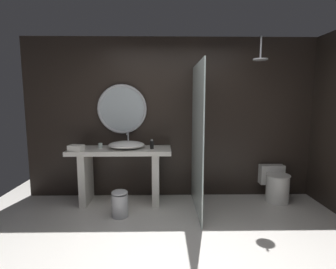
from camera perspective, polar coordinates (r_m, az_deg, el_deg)
name	(u,v)px	position (r m, az deg, el deg)	size (l,w,h in m)	color
ground_plane	(179,262)	(2.94, 2.42, -25.91)	(5.76, 5.76, 0.00)	silver
back_wall_panel	(173,119)	(4.35, 1.03, 3.47)	(4.80, 0.10, 2.60)	black
vanity_counter	(121,166)	(4.18, -10.24, -6.82)	(1.56, 0.56, 0.87)	silver
vessel_sink	(126,145)	(4.09, -9.02, -2.23)	(0.56, 0.46, 0.22)	white
tumbler_cup	(100,146)	(4.20, -14.51, -2.35)	(0.07, 0.07, 0.08)	silver
soap_dispenser	(152,145)	(4.02, -3.54, -2.20)	(0.06, 0.06, 0.15)	black
round_wall_mirror	(122,109)	(4.30, -9.97, 5.48)	(0.80, 0.04, 0.80)	#B7B7BC
shower_glass_panel	(197,139)	(3.76, 6.36, -0.95)	(0.02, 1.20, 2.12)	silver
rain_shower_head	(260,57)	(4.09, 19.47, 15.54)	(0.21, 0.21, 0.33)	#B7B7BC
toilet	(276,184)	(4.61, 22.42, -9.98)	(0.39, 0.53, 0.54)	white
waste_bin	(120,203)	(3.81, -10.44, -14.48)	(0.23, 0.23, 0.38)	#B7B7BC
folded_hand_towel	(76,148)	(4.09, -19.37, -2.78)	(0.20, 0.16, 0.09)	silver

